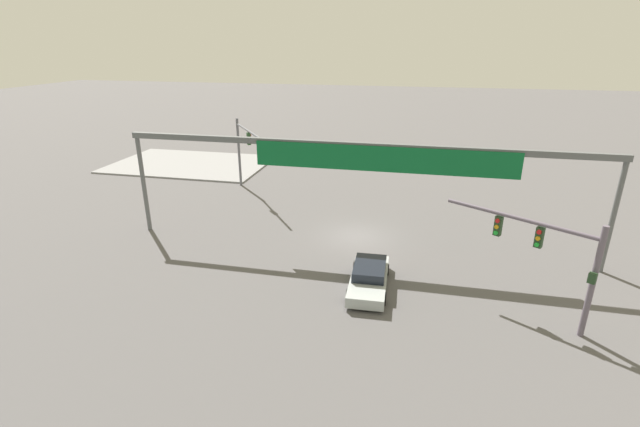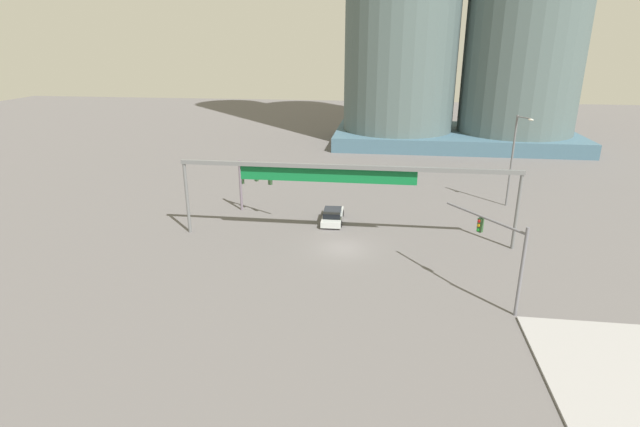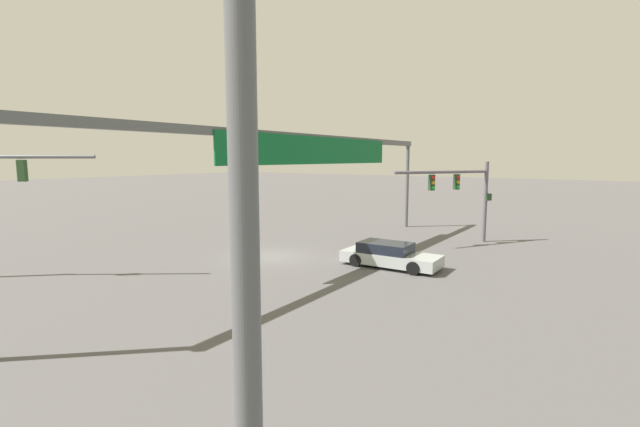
% 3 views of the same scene
% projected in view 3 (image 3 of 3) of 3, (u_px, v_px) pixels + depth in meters
% --- Properties ---
extents(ground_plane, '(212.59, 212.59, 0.00)m').
position_uv_depth(ground_plane, '(273.00, 256.00, 24.15)').
color(ground_plane, '#5A5757').
extents(traffic_signal_opposite_side, '(6.01, 4.18, 5.16)m').
position_uv_depth(traffic_signal_opposite_side, '(464.00, 188.00, 27.26)').
color(traffic_signal_opposite_side, slate).
rests_on(traffic_signal_opposite_side, ground).
extents(streetlamp_curved_arm, '(1.31, 1.79, 9.38)m').
position_uv_depth(streetlamp_curved_arm, '(216.00, 172.00, 2.87)').
color(streetlamp_curved_arm, '#5C5D60').
rests_on(streetlamp_curved_arm, ground).
extents(overhead_sign_gantry, '(28.27, 0.43, 6.65)m').
position_uv_depth(overhead_sign_gantry, '(305.00, 151.00, 22.70)').
color(overhead_sign_gantry, slate).
rests_on(overhead_sign_gantry, ground).
extents(sedan_car_approaching, '(2.05, 4.92, 1.21)m').
position_uv_depth(sedan_car_approaching, '(389.00, 255.00, 21.78)').
color(sedan_car_approaching, '#B2B8B6').
rests_on(sedan_car_approaching, ground).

